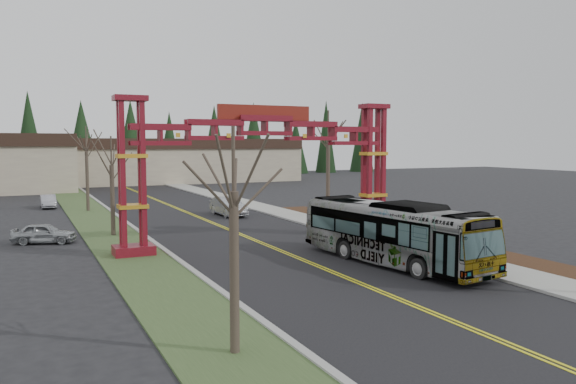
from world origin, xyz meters
TOP-DOWN VIEW (x-y plane):
  - ground at (0.00, 0.00)m, footprint 200.00×200.00m
  - road at (0.00, 25.00)m, footprint 12.00×110.00m
  - lane_line_left at (-0.12, 25.00)m, footprint 0.12×100.00m
  - lane_line_right at (0.12, 25.00)m, footprint 0.12×100.00m
  - curb_right at (6.15, 25.00)m, footprint 0.30×110.00m
  - sidewalk_right at (7.60, 25.00)m, footprint 2.60×110.00m
  - landscape_strip at (10.20, 10.00)m, footprint 2.60×50.00m
  - grass_median at (-8.00, 25.00)m, footprint 4.00×110.00m
  - curb_left at (-6.15, 25.00)m, footprint 0.30×110.00m
  - gateway_arch at (0.00, 18.00)m, footprint 18.20×1.60m
  - retail_building_east at (10.00, 79.95)m, footprint 38.00×20.30m
  - conifer_treeline at (0.25, 92.00)m, footprint 116.10×5.60m
  - transit_bus at (3.73, 9.96)m, footprint 4.23×12.09m
  - silver_sedan at (2.65, 32.20)m, footprint 1.95×5.06m
  - parked_car_near_a at (-12.36, 24.43)m, footprint 4.11×2.69m
  - parked_car_far_a at (-11.18, 45.47)m, footprint 1.39×3.89m
  - bare_tree_median_near at (-8.00, 1.69)m, footprint 2.88×2.88m
  - bare_tree_median_mid at (-8.00, 25.49)m, footprint 2.97×2.97m
  - bare_tree_median_far at (-8.00, 40.79)m, footprint 2.95×2.95m
  - bare_tree_right_far at (10.00, 27.68)m, footprint 3.38×3.38m
  - street_sign at (8.83, 14.66)m, footprint 0.49×0.15m
  - barrel_south at (9.62, 17.32)m, footprint 0.58×0.58m
  - barrel_mid at (9.33, 20.72)m, footprint 0.52×0.52m
  - barrel_north at (8.85, 22.61)m, footprint 0.57×0.57m

SIDE VIEW (x-z plane):
  - ground at x=0.00m, z-range 0.00..0.00m
  - road at x=0.00m, z-range 0.00..0.02m
  - lane_line_left at x=-0.12m, z-range 0.02..0.03m
  - lane_line_right at x=0.12m, z-range 0.02..0.03m
  - grass_median at x=-8.00m, z-range 0.00..0.08m
  - landscape_strip at x=10.20m, z-range 0.00..0.12m
  - curb_right at x=6.15m, z-range 0.00..0.15m
  - curb_left at x=-6.15m, z-range 0.00..0.15m
  - sidewalk_right at x=7.60m, z-range 0.01..0.15m
  - barrel_mid at x=9.33m, z-range 0.00..0.97m
  - barrel_north at x=8.85m, z-range 0.00..1.06m
  - barrel_south at x=9.62m, z-range 0.00..1.08m
  - parked_car_far_a at x=-11.18m, z-range 0.00..1.28m
  - parked_car_near_a at x=-12.36m, z-range 0.00..1.30m
  - silver_sedan at x=2.65m, z-range 0.00..1.65m
  - street_sign at x=8.83m, z-range 0.47..2.64m
  - transit_bus at x=3.73m, z-range 0.00..3.30m
  - retail_building_east at x=10.00m, z-range 0.01..7.01m
  - bare_tree_median_mid at x=-8.00m, z-range 1.40..8.18m
  - bare_tree_median_near at x=-8.00m, z-range 1.46..8.26m
  - bare_tree_median_far at x=-8.00m, z-range 1.95..9.83m
  - gateway_arch at x=0.00m, z-range 1.53..10.43m
  - conifer_treeline at x=0.25m, z-range -0.01..12.99m
  - bare_tree_right_far at x=10.00m, z-range 2.24..11.29m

